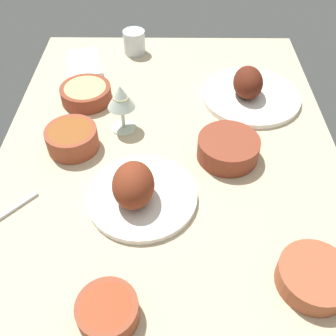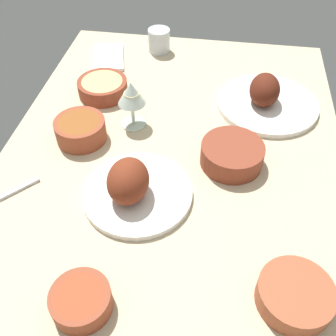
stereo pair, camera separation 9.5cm
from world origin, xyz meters
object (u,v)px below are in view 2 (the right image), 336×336
at_px(plate_center_main, 133,187).
at_px(bowl_onions, 295,295).
at_px(bowl_pasta, 103,87).
at_px(water_tumbler, 159,40).
at_px(bowl_soup, 80,129).
at_px(bowl_potatoes, 232,154).
at_px(fork_loose, 6,196).
at_px(bowl_sauce, 81,300).
at_px(folded_napkin, 108,57).
at_px(wine_glass, 131,95).
at_px(plate_far_side, 266,99).

distance_m(plate_center_main, bowl_onions, 0.41).
bearing_deg(bowl_pasta, water_tumbler, 156.29).
height_order(bowl_soup, bowl_potatoes, bowl_soup).
distance_m(plate_center_main, fork_loose, 0.30).
height_order(bowl_sauce, folded_napkin, bowl_sauce).
relative_size(bowl_soup, water_tumbler, 1.71).
height_order(bowl_onions, fork_loose, bowl_onions).
height_order(plate_center_main, bowl_potatoes, plate_center_main).
bearing_deg(bowl_onions, bowl_sauce, -79.62).
bearing_deg(bowl_sauce, bowl_onions, 100.38).
relative_size(bowl_pasta, wine_glass, 1.08).
distance_m(bowl_soup, water_tumbler, 0.51).
distance_m(plate_far_side, bowl_soup, 0.55).
relative_size(bowl_pasta, bowl_soup, 1.12).
xyz_separation_m(bowl_potatoes, folded_napkin, (-0.45, -0.44, -0.03)).
height_order(bowl_potatoes, water_tumbler, water_tumbler).
xyz_separation_m(bowl_onions, folded_napkin, (-0.80, -0.58, -0.02)).
distance_m(plate_far_side, wine_glass, 0.40).
xyz_separation_m(bowl_sauce, bowl_onions, (-0.07, 0.39, -0.00)).
xyz_separation_m(bowl_sauce, bowl_potatoes, (-0.43, 0.26, 0.01)).
relative_size(bowl_potatoes, wine_glass, 1.13).
xyz_separation_m(plate_far_side, bowl_potatoes, (0.26, -0.09, 0.00)).
bearing_deg(plate_center_main, fork_loose, -81.31).
bearing_deg(plate_center_main, wine_glass, -167.64).
bearing_deg(water_tumbler, plate_far_side, 53.43).
relative_size(bowl_onions, water_tumbler, 1.80).
xyz_separation_m(plate_center_main, bowl_pasta, (-0.39, -0.18, -0.01)).
height_order(plate_far_side, bowl_pasta, plate_far_side).
bearing_deg(bowl_onions, fork_loose, -103.75).
bearing_deg(plate_far_side, bowl_potatoes, -19.60).
xyz_separation_m(bowl_potatoes, wine_glass, (-0.11, -0.28, 0.07)).
bearing_deg(bowl_sauce, wine_glass, -177.88).
bearing_deg(bowl_potatoes, fork_loose, -69.38).
bearing_deg(bowl_soup, plate_center_main, 45.35).
bearing_deg(plate_far_side, bowl_pasta, -88.32).
distance_m(water_tumbler, folded_napkin, 0.19).
height_order(bowl_pasta, water_tumbler, water_tumbler).
xyz_separation_m(bowl_pasta, bowl_soup, (0.21, -0.00, 0.01)).
height_order(folded_napkin, fork_loose, folded_napkin).
bearing_deg(bowl_sauce, folded_napkin, -168.13).
bearing_deg(folded_napkin, bowl_pasta, 11.01).
height_order(plate_far_side, bowl_potatoes, plate_far_side).
bearing_deg(bowl_soup, wine_glass, 122.46).
relative_size(bowl_potatoes, fork_loose, 0.94).
distance_m(bowl_soup, bowl_potatoes, 0.41).
bearing_deg(fork_loose, bowl_potatoes, 152.89).
xyz_separation_m(plate_center_main, bowl_potatoes, (-0.15, 0.22, -0.00)).
distance_m(plate_far_side, bowl_pasta, 0.50).
height_order(bowl_potatoes, fork_loose, bowl_potatoes).
distance_m(plate_far_side, water_tumbler, 0.46).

